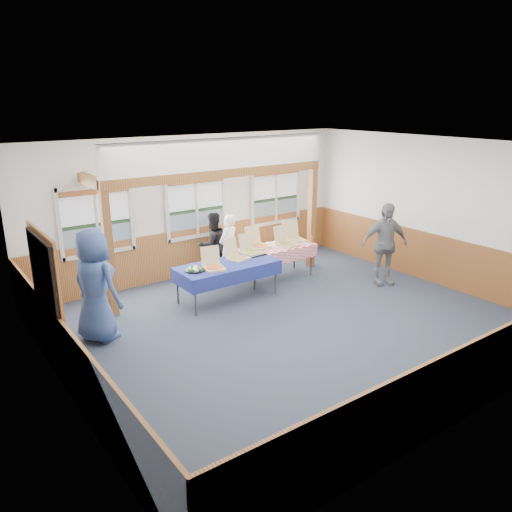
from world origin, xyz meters
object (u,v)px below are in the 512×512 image
(woman_black, at_px, (213,245))
(person_grey, at_px, (384,244))
(table_left, at_px, (227,266))
(woman_white, at_px, (229,248))
(man_blue, at_px, (95,286))
(table_right, at_px, (276,249))

(woman_black, height_order, person_grey, person_grey)
(table_left, bearing_deg, woman_white, 65.69)
(table_left, bearing_deg, man_blue, -165.63)
(table_right, bearing_deg, woman_black, 126.37)
(table_left, height_order, woman_white, woman_white)
(person_grey, bearing_deg, table_left, -177.57)
(woman_black, relative_size, person_grey, 0.82)
(table_left, bearing_deg, woman_black, 80.09)
(table_right, height_order, man_blue, man_blue)
(table_right, bearing_deg, woman_white, 140.25)
(table_right, relative_size, woman_black, 1.28)
(woman_white, relative_size, woman_black, 1.02)
(man_blue, relative_size, person_grey, 1.07)
(table_right, distance_m, woman_black, 1.46)
(table_left, height_order, table_right, same)
(person_grey, bearing_deg, man_blue, -166.28)
(person_grey, bearing_deg, woman_black, 159.70)
(woman_white, xyz_separation_m, person_grey, (2.65, -2.18, 0.15))
(table_left, height_order, woman_black, woman_black)
(woman_white, bearing_deg, person_grey, 119.47)
(woman_white, bearing_deg, woman_black, -95.94)
(table_right, distance_m, man_blue, 4.38)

